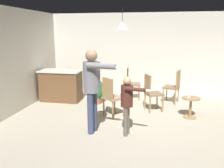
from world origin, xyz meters
TOP-DOWN VIEW (x-y plane):
  - ground at (0.00, 0.00)m, footprint 7.68×7.68m
  - wall_back at (0.00, 3.20)m, footprint 6.40×0.10m
  - kitchen_counter at (-2.45, 1.91)m, footprint 1.26×0.66m
  - side_table_by_couch at (1.28, 1.09)m, footprint 0.44×0.44m
  - person_adult at (-0.85, -0.21)m, footprint 0.82×0.60m
  - person_child at (-0.13, -0.20)m, footprint 0.60×0.42m
  - dining_chair_by_counter at (-0.65, 0.81)m, footprint 0.59×0.59m
  - dining_chair_near_wall at (0.31, 1.42)m, footprint 0.56×0.56m
  - dining_chair_centre_back at (0.94, 2.30)m, footprint 0.53×0.53m
  - dining_chair_spare at (-0.35, 2.53)m, footprint 0.46×0.46m
  - potted_plant_corner at (-1.30, 1.82)m, footprint 0.48×0.48m
  - spare_remote_on_table at (1.23, 1.06)m, footprint 0.10×0.13m
  - ceiling_light_pendant at (-0.48, 1.36)m, footprint 0.32×0.32m

SIDE VIEW (x-z plane):
  - ground at x=0.00m, z-range 0.00..0.00m
  - side_table_by_couch at x=1.28m, z-range 0.07..0.59m
  - potted_plant_corner at x=-1.30m, z-range 0.04..0.77m
  - kitchen_counter at x=-2.45m, z-range 0.00..0.95m
  - spare_remote_on_table at x=1.23m, z-range 0.52..0.56m
  - dining_chair_by_counter at x=-0.65m, z-range 0.05..1.05m
  - dining_chair_near_wall at x=0.31m, z-range 0.05..1.05m
  - dining_chair_centre_back at x=0.94m, z-range 0.05..1.05m
  - dining_chair_spare at x=-0.35m, z-range 0.05..1.05m
  - person_child at x=-0.13m, z-range 0.15..1.37m
  - person_adult at x=-0.85m, z-range 0.21..1.96m
  - wall_back at x=0.00m, z-range 0.00..2.70m
  - ceiling_light_pendant at x=-0.48m, z-range 1.98..2.53m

